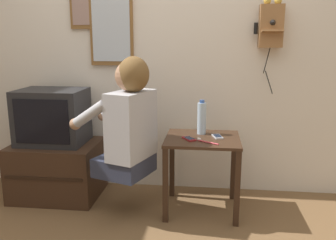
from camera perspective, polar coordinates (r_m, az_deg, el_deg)
wall_back at (r=3.13m, az=-1.96°, el=11.85°), size 6.80×0.05×2.55m
side_table at (r=2.76m, az=5.51°, el=-5.22°), size 0.57×0.51×0.59m
person at (r=2.63m, az=-6.38°, el=-0.03°), size 0.63×0.56×0.89m
tv_stand at (r=3.23m, az=-17.27°, el=-7.57°), size 0.71×0.54×0.47m
television at (r=3.12m, az=-18.04°, el=0.54°), size 0.54×0.41×0.45m
wall_phone_antique at (r=3.05m, az=16.18°, el=14.41°), size 0.23×0.19×0.76m
framed_picture at (r=3.24m, az=-12.86°, el=18.20°), size 0.30×0.03×0.47m
wall_mirror at (r=3.17m, az=-9.10°, el=15.02°), size 0.37×0.04×0.70m
cell_phone_held at (r=2.67m, az=3.41°, el=-3.00°), size 0.12×0.14×0.01m
cell_phone_spare at (r=2.75m, az=7.93°, el=-2.62°), size 0.09×0.14×0.01m
water_bottle at (r=2.81m, az=5.43°, el=0.32°), size 0.07×0.07×0.27m
toothbrush at (r=2.60m, az=6.18°, el=-3.47°), size 0.16×0.11×0.02m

